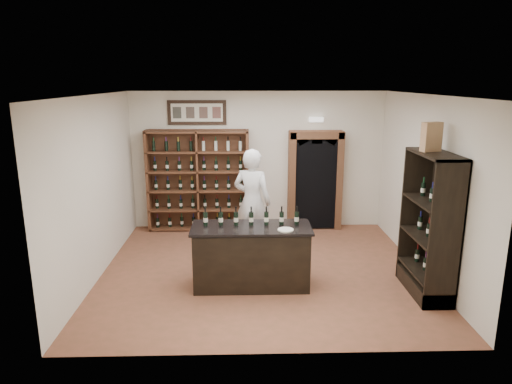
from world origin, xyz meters
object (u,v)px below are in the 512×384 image
counter_bottle_0 (205,219)px  shopkeeper (252,202)px  wine_shelf (198,180)px  side_cabinet (429,246)px  wine_crate (431,137)px  tasting_counter (251,257)px

counter_bottle_0 → shopkeeper: bearing=60.5°
counter_bottle_0 → shopkeeper: 1.55m
wine_shelf → counter_bottle_0: (0.38, -2.85, 0.01)m
counter_bottle_0 → shopkeeper: shopkeeper is taller
side_cabinet → wine_crate: wine_crate is taller
shopkeeper → wine_crate: size_ratio=4.68×
counter_bottle_0 → wine_shelf: bearing=97.6°
wine_shelf → wine_crate: (3.76, -3.09, 1.32)m
tasting_counter → shopkeeper: 1.52m
counter_bottle_0 → side_cabinet: size_ratio=0.14×
tasting_counter → counter_bottle_0: counter_bottle_0 is taller
wine_shelf → tasting_counter: size_ratio=1.17×
counter_bottle_0 → shopkeeper: (0.76, 1.35, -0.10)m
side_cabinet → counter_bottle_0: bearing=173.7°
wine_shelf → counter_bottle_0: 2.88m
tasting_counter → wine_shelf: bearing=110.6°
wine_crate → tasting_counter: bearing=157.4°
tasting_counter → side_cabinet: (2.72, -0.30, 0.26)m
counter_bottle_0 → tasting_counter: bearing=-6.6°
shopkeeper → wine_crate: 3.37m
wine_shelf → side_cabinet: size_ratio=1.00×
tasting_counter → side_cabinet: 2.75m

